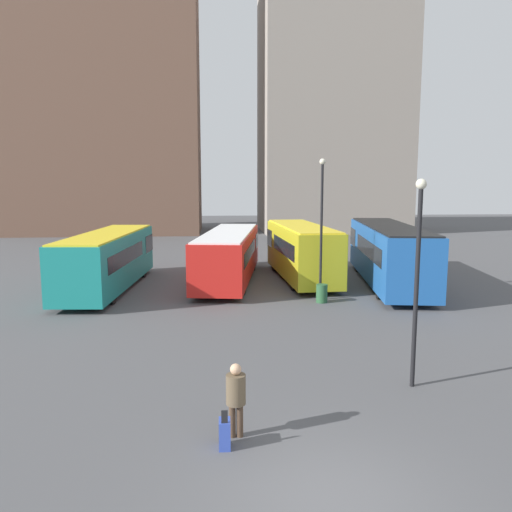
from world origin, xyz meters
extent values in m
plane|color=#4C4C4F|center=(0.00, 0.00, 0.00)|extent=(160.00, 160.00, 0.00)
cube|color=brown|center=(-13.98, 50.82, 15.52)|extent=(20.80, 11.47, 31.03)
cube|color=gray|center=(11.68, 50.82, 17.16)|extent=(16.18, 12.20, 34.33)
cube|color=#19847F|center=(-7.50, 18.37, 1.57)|extent=(3.28, 10.89, 2.61)
cube|color=black|center=(-7.17, 22.76, 1.89)|extent=(2.67, 2.15, 0.99)
cube|color=black|center=(-7.57, 17.41, 1.89)|extent=(3.02, 7.04, 0.78)
cube|color=yellow|center=(-7.50, 18.37, 2.91)|extent=(3.06, 10.66, 0.08)
cylinder|color=black|center=(-7.25, 21.69, 0.47)|extent=(2.46, 1.12, 0.95)
cylinder|color=black|center=(-7.74, 15.05, 0.47)|extent=(2.46, 1.12, 0.95)
cube|color=red|center=(-1.17, 20.12, 1.50)|extent=(4.21, 11.63, 2.45)
cube|color=black|center=(-0.48, 24.73, 1.81)|extent=(2.88, 2.45, 0.93)
cube|color=black|center=(-1.32, 19.11, 1.81)|extent=(3.64, 7.58, 0.74)
cube|color=white|center=(-1.17, 20.12, 2.77)|extent=(3.97, 11.38, 0.08)
cylinder|color=black|center=(-0.65, 23.61, 0.50)|extent=(2.58, 1.36, 1.01)
cylinder|color=black|center=(-1.69, 16.63, 0.50)|extent=(2.58, 1.36, 1.01)
cube|color=gold|center=(2.99, 20.22, 1.66)|extent=(2.88, 9.70, 2.78)
cube|color=black|center=(2.80, 24.15, 2.01)|extent=(2.55, 1.88, 1.05)
cube|color=black|center=(3.03, 19.36, 2.01)|extent=(2.75, 6.25, 0.83)
cube|color=yellow|center=(2.99, 20.22, 3.09)|extent=(2.68, 9.50, 0.08)
cylinder|color=black|center=(2.85, 23.19, 0.50)|extent=(2.38, 1.10, 1.00)
cylinder|color=black|center=(3.13, 17.25, 0.50)|extent=(2.38, 1.10, 1.00)
cube|color=#1E56A3|center=(7.50, 18.47, 1.72)|extent=(4.27, 12.32, 2.90)
cube|color=black|center=(8.21, 23.38, 2.08)|extent=(2.89, 2.57, 1.10)
cube|color=black|center=(7.34, 17.40, 2.08)|extent=(3.68, 8.02, 0.87)
cube|color=black|center=(7.50, 18.47, 3.20)|extent=(4.03, 12.05, 0.08)
cylinder|color=black|center=(8.04, 22.18, 0.49)|extent=(2.57, 1.32, 0.97)
cylinder|color=black|center=(6.96, 14.77, 0.49)|extent=(2.57, 1.32, 0.97)
cylinder|color=#4C3828|center=(-1.62, 2.37, 0.38)|extent=(0.15, 0.15, 0.75)
cylinder|color=#4C3828|center=(-1.45, 2.36, 0.38)|extent=(0.15, 0.15, 0.75)
cylinder|color=brown|center=(-1.53, 2.36, 1.08)|extent=(0.43, 0.43, 0.65)
sphere|color=tan|center=(-1.53, 2.36, 1.53)|extent=(0.25, 0.25, 0.25)
cube|color=#334CB2|center=(-1.79, 1.92, 0.30)|extent=(0.24, 0.37, 0.61)
cube|color=black|center=(-1.79, 1.79, 0.75)|extent=(0.13, 0.03, 0.27)
cylinder|color=black|center=(3.35, 4.71, 2.68)|extent=(0.12, 0.12, 5.35)
sphere|color=beige|center=(3.35, 4.71, 5.44)|extent=(0.28, 0.28, 0.28)
cylinder|color=black|center=(3.00, 14.99, 3.19)|extent=(0.12, 0.12, 6.38)
sphere|color=beige|center=(3.00, 14.99, 6.46)|extent=(0.28, 0.28, 0.28)
cylinder|color=#285633|center=(2.97, 14.49, 0.42)|extent=(0.52, 0.52, 0.85)
camera|label=1|loc=(-1.94, -7.80, 5.43)|focal=35.00mm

